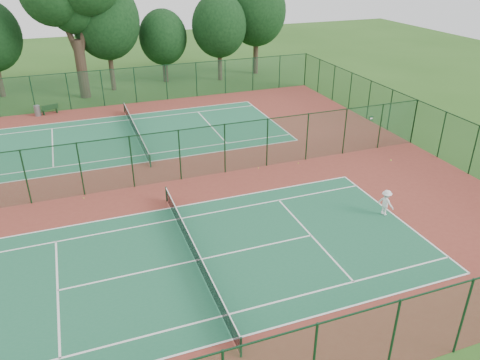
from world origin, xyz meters
TOP-DOWN VIEW (x-y plane):
  - ground at (0.00, 0.00)m, footprint 120.00×120.00m
  - red_pad at (0.00, 0.00)m, footprint 40.00×36.00m
  - court_near at (0.00, -9.00)m, footprint 23.77×10.97m
  - court_far at (0.00, 9.00)m, footprint 23.77×10.97m
  - fence_north at (0.00, 18.00)m, footprint 40.00×0.09m
  - fence_east at (20.00, 0.00)m, footprint 0.09×36.00m
  - fence_divider at (0.00, 0.00)m, footprint 40.00×0.09m
  - tennis_net_near at (0.00, -9.00)m, footprint 0.10×12.90m
  - tennis_net_far at (0.00, 9.00)m, footprint 0.10×12.90m
  - player_near at (11.38, -8.51)m, footprint 0.88×1.13m
  - trash_bin at (-7.52, 17.14)m, footprint 0.66×0.66m
  - bench at (-6.45, 17.31)m, footprint 1.52×0.85m
  - stray_ball_a at (6.97, -0.25)m, footprint 0.07×0.07m
  - stray_ball_b at (9.93, -0.49)m, footprint 0.07×0.07m
  - stray_ball_c at (-4.71, -0.50)m, footprint 0.06×0.06m
  - evergreen_row at (0.50, 24.25)m, footprint 39.00×5.00m

SIDE VIEW (x-z plane):
  - ground at x=0.00m, z-range 0.00..0.00m
  - evergreen_row at x=0.50m, z-range -6.00..6.00m
  - red_pad at x=0.00m, z-range 0.00..0.01m
  - court_near at x=0.00m, z-range 0.01..0.02m
  - court_far at x=0.00m, z-range 0.01..0.02m
  - stray_ball_c at x=-4.71m, z-range 0.01..0.07m
  - stray_ball_b at x=9.93m, z-range 0.01..0.08m
  - stray_ball_a at x=6.97m, z-range 0.01..0.08m
  - bench at x=-6.45m, z-range 0.02..0.93m
  - trash_bin at x=-7.52m, z-range 0.01..0.97m
  - tennis_net_near at x=0.00m, z-range 0.06..1.03m
  - tennis_net_far at x=0.00m, z-range 0.06..1.03m
  - player_near at x=11.38m, z-range 0.02..1.56m
  - fence_east at x=20.00m, z-range 0.01..3.51m
  - fence_north at x=0.00m, z-range 0.01..3.51m
  - fence_divider at x=0.00m, z-range 0.01..3.51m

